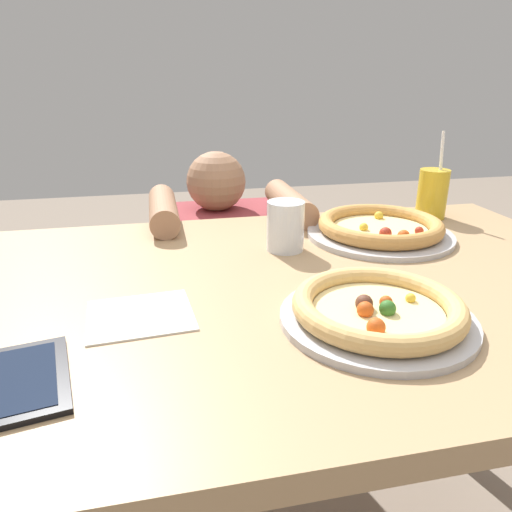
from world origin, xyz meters
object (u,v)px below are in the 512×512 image
(pizza_near, at_px, (378,310))
(water_cup_clear, at_px, (285,225))
(drink_cup_colored, at_px, (432,193))
(diner_seated, at_px, (220,301))
(pizza_far, at_px, (380,228))

(pizza_near, distance_m, water_cup_clear, 0.35)
(pizza_near, height_order, drink_cup_colored, drink_cup_colored)
(pizza_near, relative_size, water_cup_clear, 2.78)
(pizza_near, bearing_deg, drink_cup_colored, 52.25)
(water_cup_clear, xyz_separation_m, diner_seated, (-0.08, 0.48, -0.40))
(pizza_far, xyz_separation_m, drink_cup_colored, (0.20, 0.13, 0.04))
(pizza_far, bearing_deg, diner_seated, 126.12)
(pizza_far, bearing_deg, pizza_near, -116.26)
(pizza_far, height_order, diner_seated, diner_seated)
(pizza_far, distance_m, water_cup_clear, 0.24)
(drink_cup_colored, xyz_separation_m, diner_seated, (-0.52, 0.31, -0.41))
(drink_cup_colored, height_order, water_cup_clear, drink_cup_colored)
(drink_cup_colored, distance_m, water_cup_clear, 0.47)
(pizza_far, relative_size, drink_cup_colored, 1.50)
(pizza_near, bearing_deg, diner_seated, 99.29)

